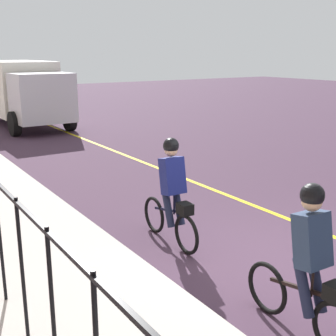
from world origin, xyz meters
name	(u,v)px	position (x,y,z in m)	size (l,w,h in m)	color
ground_plane	(278,264)	(0.00, 0.00, 0.00)	(80.00, 80.00, 0.00)	#412C3F
sidewalk	(66,334)	(0.00, 3.40, 0.07)	(40.00, 3.20, 0.15)	#B0A7A1
cyclist_lead	(172,193)	(1.52, 0.94, 0.91)	(1.71, 0.37, 1.83)	black
cyclist_follow	(309,264)	(-1.44, 1.13, 0.91)	(1.71, 0.37, 1.83)	black
box_truck_background	(23,90)	(15.77, -0.75, 1.55)	(6.71, 2.55, 2.78)	silver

